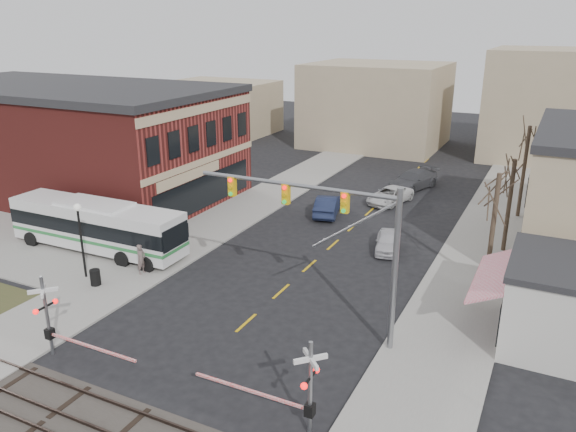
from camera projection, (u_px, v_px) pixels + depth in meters
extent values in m
plane|color=black|center=(225.00, 342.00, 27.34)|extent=(160.00, 160.00, 0.00)
cube|color=gray|center=(256.00, 202.00, 48.24)|extent=(5.00, 60.00, 0.12)
cube|color=gray|center=(487.00, 238.00, 40.29)|extent=(5.00, 60.00, 0.12)
cube|color=gray|center=(5.00, 236.00, 40.77)|extent=(20.00, 10.00, 0.11)
cube|color=#2D231E|center=(143.00, 413.00, 22.15)|extent=(160.00, 0.08, 0.14)
cube|color=maroon|center=(65.00, 142.00, 50.72)|extent=(30.00, 15.00, 9.00)
cube|color=#262628|center=(58.00, 88.00, 49.14)|extent=(30.40, 15.40, 0.60)
cube|color=tan|center=(204.00, 161.00, 44.49)|extent=(0.10, 15.00, 0.50)
cube|color=tan|center=(201.00, 109.00, 43.14)|extent=(0.10, 15.00, 0.70)
cube|color=black|center=(205.00, 191.00, 45.31)|extent=(0.08, 13.00, 2.60)
cube|color=red|center=(493.00, 274.00, 27.60)|extent=(1.68, 6.00, 0.87)
cylinder|color=#382B21|center=(492.00, 231.00, 31.97)|extent=(0.28, 0.28, 6.75)
cylinder|color=#382B21|center=(509.00, 206.00, 37.00)|extent=(0.28, 0.28, 6.30)
cylinder|color=#382B21|center=(524.00, 172.00, 43.54)|extent=(0.28, 0.28, 7.20)
cube|color=silver|center=(97.00, 225.00, 37.52)|extent=(12.88, 2.98, 2.87)
cube|color=black|center=(96.00, 222.00, 37.46)|extent=(12.92, 3.02, 0.96)
cube|color=#297D3C|center=(98.00, 234.00, 37.74)|extent=(12.92, 3.02, 0.21)
cylinder|color=black|center=(99.00, 244.00, 37.96)|extent=(1.11, 2.80, 1.07)
cylinder|color=gray|center=(395.00, 273.00, 25.40)|extent=(0.28, 0.28, 8.00)
cylinder|color=gray|center=(294.00, 185.00, 26.38)|extent=(10.17, 0.20, 0.20)
cube|color=gold|center=(345.00, 202.00, 25.46)|extent=(0.35, 0.30, 1.00)
cube|color=gold|center=(286.00, 194.00, 26.72)|extent=(0.35, 0.30, 1.00)
cube|color=gold|center=(232.00, 186.00, 27.97)|extent=(0.35, 0.30, 1.00)
cylinder|color=gray|center=(47.00, 316.00, 25.68)|extent=(0.16, 0.16, 4.00)
cube|color=silver|center=(43.00, 291.00, 25.26)|extent=(1.00, 1.00, 0.18)
cube|color=silver|center=(43.00, 291.00, 25.26)|extent=(1.00, 1.00, 0.18)
sphere|color=#FF0C0C|center=(36.00, 312.00, 25.05)|extent=(0.26, 0.26, 0.26)
sphere|color=#FF0C0C|center=(55.00, 301.00, 25.98)|extent=(0.26, 0.26, 0.26)
cube|color=black|center=(50.00, 333.00, 25.98)|extent=(0.35, 0.35, 0.50)
cube|color=#FF0C0C|center=(92.00, 347.00, 24.89)|extent=(5.00, 0.10, 0.10)
cylinder|color=gray|center=(310.00, 389.00, 20.57)|extent=(0.16, 0.16, 4.00)
cube|color=silver|center=(311.00, 359.00, 20.15)|extent=(1.00, 1.00, 0.18)
cube|color=silver|center=(311.00, 359.00, 20.15)|extent=(1.00, 1.00, 0.18)
sphere|color=#FF0C0C|center=(304.00, 386.00, 19.94)|extent=(0.26, 0.26, 0.26)
sphere|color=#FF0C0C|center=(316.00, 370.00, 20.87)|extent=(0.26, 0.26, 0.26)
cube|color=black|center=(310.00, 410.00, 20.87)|extent=(0.35, 0.35, 0.50)
cube|color=#FF0C0C|center=(249.00, 390.00, 21.96)|extent=(5.00, 0.10, 0.10)
cylinder|color=black|center=(82.00, 244.00, 33.36)|extent=(0.14, 0.14, 4.28)
sphere|color=silver|center=(77.00, 207.00, 32.61)|extent=(0.44, 0.44, 0.44)
cylinder|color=black|center=(95.00, 277.00, 32.84)|extent=(0.60, 0.60, 0.95)
imported|color=silver|center=(388.00, 241.00, 38.01)|extent=(2.47, 4.17, 1.33)
imported|color=#161D38|center=(328.00, 205.00, 45.12)|extent=(2.81, 5.09, 1.59)
imported|color=silver|center=(390.00, 195.00, 48.05)|extent=(3.46, 5.34, 1.37)
imported|color=#3D3E42|center=(413.00, 180.00, 52.12)|extent=(4.12, 6.30, 1.70)
imported|color=#645350|center=(141.00, 259.00, 34.20)|extent=(0.48, 0.71, 1.88)
imported|color=#303754|center=(170.00, 235.00, 38.39)|extent=(1.00, 1.00, 1.64)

